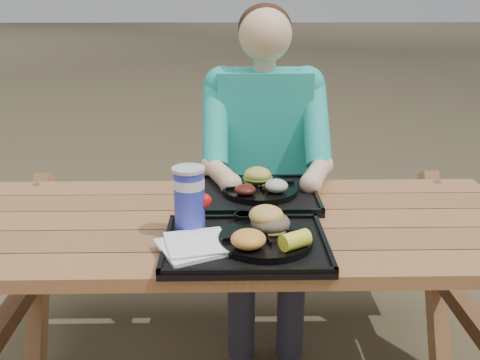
{
  "coord_description": "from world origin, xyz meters",
  "views": [
    {
      "loc": [
        -0.03,
        -1.55,
        1.41
      ],
      "look_at": [
        0.0,
        0.0,
        0.88
      ],
      "focal_mm": 40.0,
      "sensor_mm": 36.0,
      "label": 1
    }
  ],
  "objects": [
    {
      "name": "picnic_table",
      "position": [
        0.0,
        0.0,
        0.38
      ],
      "size": [
        1.8,
        1.49,
        0.75
      ],
      "primitive_type": null,
      "color": "#999999",
      "rests_on": "ground"
    },
    {
      "name": "tray_near",
      "position": [
        0.01,
        -0.21,
        0.76
      ],
      "size": [
        0.45,
        0.35,
        0.02
      ],
      "primitive_type": "cube",
      "color": "black",
      "rests_on": "picnic_table"
    },
    {
      "name": "tray_far",
      "position": [
        0.04,
        0.18,
        0.76
      ],
      "size": [
        0.45,
        0.35,
        0.02
      ],
      "primitive_type": "cube",
      "color": "black",
      "rests_on": "picnic_table"
    },
    {
      "name": "plate_near",
      "position": [
        0.07,
        -0.22,
        0.78
      ],
      "size": [
        0.26,
        0.26,
        0.02
      ],
      "primitive_type": "cylinder",
      "color": "black",
      "rests_on": "tray_near"
    },
    {
      "name": "plate_far",
      "position": [
        0.07,
        0.19,
        0.78
      ],
      "size": [
        0.26,
        0.26,
        0.02
      ],
      "primitive_type": "cylinder",
      "color": "black",
      "rests_on": "tray_far"
    },
    {
      "name": "napkin_stack",
      "position": [
        -0.13,
        -0.25,
        0.78
      ],
      "size": [
        0.22,
        0.22,
        0.02
      ],
      "primitive_type": "cube",
      "rotation": [
        0.0,
        0.0,
        0.44
      ],
      "color": "white",
      "rests_on": "tray_near"
    },
    {
      "name": "soda_cup",
      "position": [
        -0.15,
        -0.12,
        0.86
      ],
      "size": [
        0.09,
        0.09,
        0.18
      ],
      "primitive_type": "cylinder",
      "color": "#161FA5",
      "rests_on": "tray_near"
    },
    {
      "name": "condiment_bbq",
      "position": [
        0.01,
        -0.08,
        0.79
      ],
      "size": [
        0.05,
        0.05,
        0.03
      ],
      "primitive_type": "cylinder",
      "color": "black",
      "rests_on": "tray_near"
    },
    {
      "name": "condiment_mustard",
      "position": [
        0.07,
        -0.07,
        0.79
      ],
      "size": [
        0.05,
        0.05,
        0.03
      ],
      "primitive_type": "cylinder",
      "color": "gold",
      "rests_on": "tray_near"
    },
    {
      "name": "sandwich",
      "position": [
        0.08,
        -0.17,
        0.84
      ],
      "size": [
        0.1,
        0.1,
        0.11
      ],
      "primitive_type": null,
      "color": "gold",
      "rests_on": "plate_near"
    },
    {
      "name": "mac_cheese",
      "position": [
        0.02,
        -0.28,
        0.81
      ],
      "size": [
        0.09,
        0.09,
        0.05
      ],
      "primitive_type": "ellipsoid",
      "color": "gold",
      "rests_on": "plate_near"
    },
    {
      "name": "corn_cob",
      "position": [
        0.14,
        -0.29,
        0.81
      ],
      "size": [
        0.11,
        0.11,
        0.05
      ],
      "primitive_type": null,
      "rotation": [
        0.0,
        0.0,
        0.55
      ],
      "color": "#FFF735",
      "rests_on": "plate_near"
    },
    {
      "name": "cutlery_far",
      "position": [
        -0.14,
        0.18,
        0.77
      ],
      "size": [
        0.04,
        0.14,
        0.01
      ],
      "primitive_type": "cube",
      "rotation": [
        0.0,
        0.0,
        0.1
      ],
      "color": "black",
      "rests_on": "tray_far"
    },
    {
      "name": "burger",
      "position": [
        0.07,
        0.23,
        0.83
      ],
      "size": [
        0.1,
        0.1,
        0.09
      ],
      "primitive_type": null,
      "color": "gold",
      "rests_on": "plate_far"
    },
    {
      "name": "baked_beans",
      "position": [
        0.02,
        0.11,
        0.81
      ],
      "size": [
        0.07,
        0.07,
        0.03
      ],
      "primitive_type": "ellipsoid",
      "color": "#511710",
      "rests_on": "plate_far"
    },
    {
      "name": "potato_salad",
      "position": [
        0.12,
        0.14,
        0.81
      ],
      "size": [
        0.08,
        0.08,
        0.04
      ],
      "primitive_type": "ellipsoid",
      "color": "beige",
      "rests_on": "plate_far"
    },
    {
      "name": "diner",
      "position": [
        0.11,
        0.62,
        0.64
      ],
      "size": [
        0.48,
        0.84,
        1.28
      ],
      "primitive_type": null,
      "color": "#19ADAF",
      "rests_on": "ground"
    }
  ]
}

